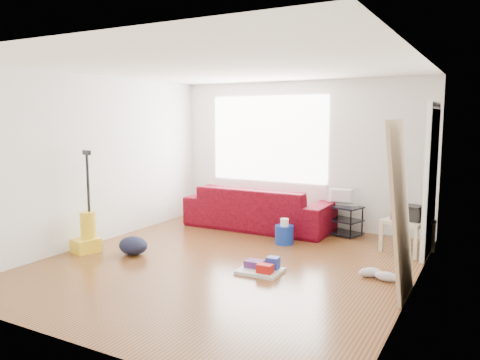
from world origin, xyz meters
The scene contains 13 objects.
room centered at (0.07, 0.15, 1.25)m, with size 4.51×5.01×2.51m.
sofa centered at (-0.52, 1.95, 0.00)m, with size 2.48×0.97×0.72m, color #340109.
tv_stand centered at (0.82, 2.22, 0.24)m, with size 0.77×0.58×0.47m.
tv centered at (0.82, 2.22, 0.62)m, with size 0.53×0.07×0.31m, color black.
side_table centered at (1.95, 1.66, 0.39)m, with size 0.72×0.72×0.46m.
printer centered at (1.95, 1.66, 0.56)m, with size 0.43×0.35×0.21m.
bucket centered at (0.27, 1.23, 0.00)m, with size 0.28×0.28×0.28m, color #12329E.
toilet_paper centered at (0.28, 1.20, 0.20)m, with size 0.12×0.12×0.11m, color white.
cleaning_tray centered at (0.55, -0.12, 0.06)m, with size 0.53×0.43×0.19m.
backpack centered at (-1.34, -0.28, 0.00)m, with size 0.45×0.36×0.25m, color #141834.
sneakers centered at (1.85, 0.32, 0.06)m, with size 0.49×0.25×0.11m.
vacuum centered at (-2.00, -0.49, 0.26)m, with size 0.38×0.41×1.43m.
door_panel centered at (2.13, -0.08, 0.00)m, with size 0.04×0.74×1.86m, color tan.
Camera 1 is at (2.96, -5.07, 1.87)m, focal length 35.00 mm.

